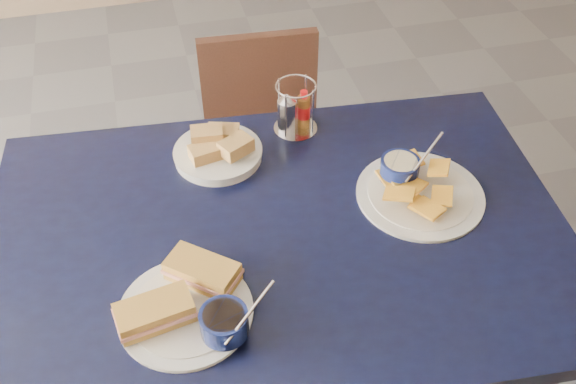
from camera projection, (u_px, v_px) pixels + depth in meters
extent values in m
plane|color=#515256|center=(270.00, 378.00, 1.95)|extent=(6.00, 6.00, 0.00)
cube|color=black|center=(279.00, 237.00, 1.39)|extent=(1.32, 0.94, 0.04)
cylinder|color=black|center=(64.00, 276.00, 1.79)|extent=(0.04, 0.04, 0.71)
cylinder|color=black|center=(425.00, 208.00, 1.98)|extent=(0.04, 0.04, 0.71)
cube|color=black|center=(269.00, 171.00, 2.07)|extent=(0.39, 0.37, 0.04)
cylinder|color=black|center=(235.00, 251.00, 2.08)|extent=(0.03, 0.03, 0.36)
cylinder|color=black|center=(323.00, 235.00, 2.13)|extent=(0.03, 0.03, 0.36)
cylinder|color=black|center=(220.00, 193.00, 2.28)|extent=(0.03, 0.03, 0.36)
cylinder|color=black|center=(301.00, 179.00, 2.33)|extent=(0.03, 0.03, 0.36)
cube|color=black|center=(256.00, 90.00, 2.03)|extent=(0.37, 0.06, 0.39)
cylinder|color=white|center=(186.00, 312.00, 1.22)|extent=(0.26, 0.26, 0.01)
cylinder|color=white|center=(185.00, 310.00, 1.22)|extent=(0.21, 0.21, 0.00)
cube|color=gold|center=(155.00, 313.00, 1.18)|extent=(0.15, 0.09, 0.04)
cube|color=#DE9587|center=(155.00, 314.00, 1.19)|extent=(0.16, 0.10, 0.01)
cube|color=gold|center=(202.00, 271.00, 1.25)|extent=(0.15, 0.14, 0.04)
cube|color=#DE9587|center=(203.00, 273.00, 1.26)|extent=(0.16, 0.15, 0.01)
cylinder|color=#0A1037|center=(224.00, 323.00, 1.16)|extent=(0.09, 0.09, 0.05)
cylinder|color=black|center=(224.00, 317.00, 1.15)|extent=(0.08, 0.08, 0.01)
cylinder|color=silver|center=(250.00, 312.00, 1.13)|extent=(0.11, 0.07, 0.08)
cylinder|color=white|center=(420.00, 195.00, 1.45)|extent=(0.29, 0.29, 0.01)
cylinder|color=white|center=(420.00, 193.00, 1.45)|extent=(0.24, 0.24, 0.00)
cube|color=gold|center=(424.00, 210.00, 1.40)|extent=(0.08, 0.08, 0.02)
cube|color=gold|center=(407.00, 187.00, 1.45)|extent=(0.07, 0.05, 0.02)
cube|color=gold|center=(390.00, 178.00, 1.46)|extent=(0.05, 0.07, 0.01)
cube|color=gold|center=(413.00, 188.00, 1.43)|extent=(0.08, 0.08, 0.02)
cube|color=gold|center=(410.00, 163.00, 1.48)|extent=(0.05, 0.07, 0.03)
cube|color=gold|center=(427.00, 210.00, 1.37)|extent=(0.07, 0.08, 0.02)
cube|color=gold|center=(442.00, 197.00, 1.39)|extent=(0.07, 0.08, 0.02)
cube|color=gold|center=(399.00, 196.00, 1.39)|extent=(0.08, 0.07, 0.02)
cube|color=gold|center=(438.00, 170.00, 1.44)|extent=(0.07, 0.08, 0.02)
cylinder|color=#0A1037|center=(399.00, 169.00, 1.46)|extent=(0.09, 0.09, 0.05)
cylinder|color=beige|center=(400.00, 164.00, 1.45)|extent=(0.08, 0.08, 0.01)
cylinder|color=silver|center=(424.00, 157.00, 1.43)|extent=(0.11, 0.07, 0.08)
cylinder|color=white|center=(218.00, 155.00, 1.54)|extent=(0.21, 0.21, 0.02)
cylinder|color=white|center=(218.00, 151.00, 1.53)|extent=(0.17, 0.17, 0.00)
cube|color=tan|center=(206.00, 153.00, 1.50)|extent=(0.08, 0.06, 0.03)
cube|color=tan|center=(223.00, 134.00, 1.54)|extent=(0.09, 0.07, 0.03)
cube|color=tan|center=(236.00, 147.00, 1.50)|extent=(0.09, 0.08, 0.03)
cube|color=tan|center=(207.00, 135.00, 1.52)|extent=(0.08, 0.06, 0.03)
cylinder|color=silver|center=(295.00, 128.00, 1.62)|extent=(0.11, 0.11, 0.01)
cylinder|color=silver|center=(305.00, 97.00, 1.61)|extent=(0.01, 0.01, 0.13)
cylinder|color=silver|center=(279.00, 101.00, 1.59)|extent=(0.01, 0.01, 0.13)
cylinder|color=silver|center=(286.00, 117.00, 1.55)|extent=(0.01, 0.01, 0.13)
cylinder|color=silver|center=(313.00, 113.00, 1.56)|extent=(0.01, 0.01, 0.13)
torus|color=silver|center=(296.00, 86.00, 1.53)|extent=(0.10, 0.10, 0.00)
cylinder|color=silver|center=(287.00, 115.00, 1.59)|extent=(0.05, 0.05, 0.08)
cone|color=silver|center=(287.00, 97.00, 1.55)|extent=(0.04, 0.04, 0.02)
cylinder|color=brown|center=(304.00, 111.00, 1.60)|extent=(0.03, 0.03, 0.08)
cylinder|color=#A2090B|center=(304.00, 111.00, 1.60)|extent=(0.03, 0.03, 0.03)
cylinder|color=#A2090B|center=(304.00, 94.00, 1.56)|extent=(0.02, 0.02, 0.02)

